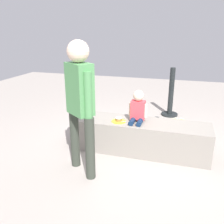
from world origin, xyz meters
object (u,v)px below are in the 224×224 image
cake_box_white (136,127)px  handbag_black_leather (157,126)px  child_seated (138,108)px  gift_bag (178,127)px  cake_plate (119,120)px  water_bottle_near_gift (135,133)px  adult_standing (80,97)px

cake_box_white → handbag_black_leather: size_ratio=0.91×
cake_box_white → child_seated: bearing=-78.8°
child_seated → gift_bag: (0.60, 0.83, -0.57)m
child_seated → cake_box_white: (-0.17, 0.84, -0.65)m
cake_plate → handbag_black_leather: bearing=63.7°
child_seated → cake_plate: child_seated is taller
child_seated → cake_box_white: size_ratio=1.86×
gift_bag → water_bottle_near_gift: (-0.72, -0.36, -0.05)m
child_seated → handbag_black_leather: child_seated is taller
water_bottle_near_gift → child_seated: bearing=-75.5°
adult_standing → water_bottle_near_gift: adult_standing is taller
cake_box_white → cake_plate: bearing=-96.3°
water_bottle_near_gift → handbag_black_leather: size_ratio=0.72×
cake_plate → gift_bag: bearing=46.6°
water_bottle_near_gift → adult_standing: bearing=-110.0°
gift_bag → cake_box_white: (-0.76, 0.01, -0.09)m
cake_box_white → gift_bag: bearing=-0.9°
cake_plate → adult_standing: bearing=-113.9°
water_bottle_near_gift → cake_box_white: 0.37m
water_bottle_near_gift → cake_box_white: (-0.05, 0.37, -0.04)m
adult_standing → water_bottle_near_gift: 1.63m
water_bottle_near_gift → cake_box_white: water_bottle_near_gift is taller
handbag_black_leather → child_seated: bearing=-103.4°
adult_standing → cake_box_white: bearing=75.8°
child_seated → adult_standing: 1.03m
adult_standing → child_seated: bearing=53.6°
gift_bag → water_bottle_near_gift: size_ratio=1.56×
child_seated → gift_bag: child_seated is taller
cake_box_white → handbag_black_leather: bearing=6.3°
gift_bag → handbag_black_leather: 0.39m
gift_bag → water_bottle_near_gift: bearing=-153.6°
cake_plate → child_seated: bearing=18.2°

